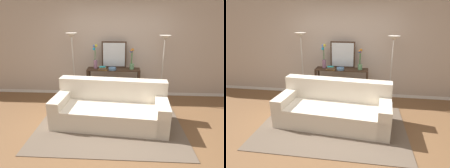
{
  "view_description": "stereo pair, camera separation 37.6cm",
  "coord_description": "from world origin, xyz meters",
  "views": [
    {
      "loc": [
        0.2,
        -3.18,
        2.17
      ],
      "look_at": [
        -0.05,
        1.05,
        0.66
      ],
      "focal_mm": 31.14,
      "sensor_mm": 36.0,
      "label": 1
    },
    {
      "loc": [
        0.57,
        -3.15,
        2.17
      ],
      "look_at": [
        -0.05,
        1.05,
        0.66
      ],
      "focal_mm": 31.14,
      "sensor_mm": 36.0,
      "label": 2
    }
  ],
  "objects": [
    {
      "name": "book_row_under_console",
      "position": [
        -0.4,
        1.69,
        0.06
      ],
      "size": [
        0.41,
        0.18,
        0.13
      ],
      "color": "#6B3360",
      "rests_on": "ground"
    },
    {
      "name": "console_table",
      "position": [
        -0.04,
        1.69,
        0.59
      ],
      "size": [
        1.37,
        0.35,
        0.85
      ],
      "color": "#382619",
      "rests_on": "ground"
    },
    {
      "name": "floor_lamp_right",
      "position": [
        1.19,
        1.6,
        1.35
      ],
      "size": [
        0.28,
        0.28,
        1.72
      ],
      "color": "#B7B2A8",
      "rests_on": "ground"
    },
    {
      "name": "fruit_bowl",
      "position": [
        -0.07,
        1.59,
        0.88
      ],
      "size": [
        0.2,
        0.2,
        0.06
      ],
      "color": "#4C7093",
      "rests_on": "console_table"
    },
    {
      "name": "vase_short_flowers",
      "position": [
        0.42,
        1.7,
        1.07
      ],
      "size": [
        0.12,
        0.13,
        0.53
      ],
      "color": "#669E6B",
      "rests_on": "console_table"
    },
    {
      "name": "couch",
      "position": [
        -0.04,
        0.47,
        0.31
      ],
      "size": [
        2.37,
        1.14,
        0.88
      ],
      "color": "beige",
      "rests_on": "ground"
    },
    {
      "name": "area_rug",
      "position": [
        -0.05,
        0.3,
        0.01
      ],
      "size": [
        2.94,
        2.01,
        0.01
      ],
      "color": "brown",
      "rests_on": "ground"
    },
    {
      "name": "vase_tall_flowers",
      "position": [
        -0.52,
        1.73,
        1.13
      ],
      "size": [
        0.13,
        0.12,
        0.63
      ],
      "color": "gray",
      "rests_on": "console_table"
    },
    {
      "name": "book_stack",
      "position": [
        -0.31,
        1.58,
        0.89
      ],
      "size": [
        0.23,
        0.15,
        0.09
      ],
      "color": "#B77F33",
      "rests_on": "console_table"
    },
    {
      "name": "ground_plane",
      "position": [
        0.0,
        0.0,
        -0.01
      ],
      "size": [
        16.0,
        16.0,
        0.02
      ],
      "primitive_type": "cube",
      "color": "brown"
    },
    {
      "name": "back_wall",
      "position": [
        0.0,
        2.09,
        1.48
      ],
      "size": [
        12.0,
        0.15,
        2.97
      ],
      "color": "white",
      "rests_on": "ground"
    },
    {
      "name": "wall_mirror",
      "position": [
        -0.04,
        1.84,
        1.19
      ],
      "size": [
        0.64,
        0.02,
        0.68
      ],
      "color": "#382619",
      "rests_on": "console_table"
    },
    {
      "name": "floor_lamp_left",
      "position": [
        -1.07,
        1.6,
        1.39
      ],
      "size": [
        0.28,
        0.28,
        1.76
      ],
      "color": "#B7B2A8",
      "rests_on": "ground"
    }
  ]
}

